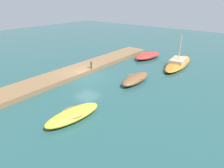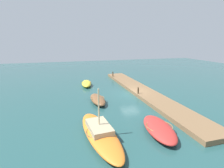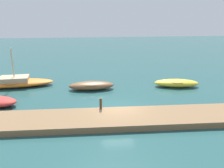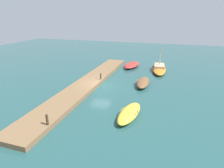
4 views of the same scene
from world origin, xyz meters
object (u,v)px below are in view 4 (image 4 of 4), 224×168
(rowboat_brown, at_px, (143,82))
(mooring_post_mid_west, at_px, (47,120))
(rowboat_yellow, at_px, (129,113))
(mooring_post_west, at_px, (101,76))
(motorboat_red, at_px, (132,65))
(sailboat_orange, at_px, (159,68))

(rowboat_brown, xyz_separation_m, mooring_post_mid_west, (12.56, -5.67, 0.52))
(rowboat_yellow, height_order, mooring_post_west, mooring_post_west)
(rowboat_yellow, height_order, motorboat_red, motorboat_red)
(motorboat_red, bearing_deg, mooring_post_mid_west, 2.38)
(rowboat_yellow, distance_m, mooring_post_west, 9.77)
(rowboat_brown, relative_size, motorboat_red, 0.85)
(sailboat_orange, distance_m, mooring_post_west, 11.17)
(sailboat_orange, bearing_deg, motorboat_red, -103.15)
(motorboat_red, relative_size, mooring_post_west, 6.17)
(mooring_post_west, xyz_separation_m, mooring_post_mid_west, (11.85, 0.00, 0.04))
(rowboat_brown, xyz_separation_m, mooring_post_west, (0.71, -5.67, 0.48))
(mooring_post_west, relative_size, mooring_post_mid_west, 0.91)
(rowboat_yellow, bearing_deg, sailboat_orange, -177.66)
(rowboat_brown, height_order, motorboat_red, motorboat_red)
(rowboat_brown, distance_m, motorboat_red, 9.18)
(rowboat_brown, bearing_deg, mooring_post_mid_west, -25.78)
(rowboat_yellow, height_order, rowboat_brown, rowboat_brown)
(sailboat_orange, bearing_deg, rowboat_yellow, -9.78)
(rowboat_brown, bearing_deg, sailboat_orange, 167.98)
(motorboat_red, bearing_deg, mooring_post_west, -5.48)
(sailboat_orange, bearing_deg, mooring_post_mid_west, -24.36)
(rowboat_yellow, relative_size, mooring_post_mid_west, 4.89)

